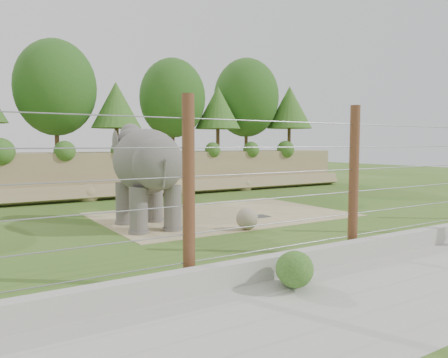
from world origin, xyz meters
TOP-DOWN VIEW (x-y plane):
  - ground at (0.00, 0.00)m, footprint 90.00×90.00m
  - back_embankment at (0.59, 12.68)m, footprint 30.00×5.52m
  - dirt_patch at (0.50, 3.00)m, footprint 10.00×7.00m
  - drain_grate at (1.33, 1.61)m, footprint 1.00×0.60m
  - elephant at (-3.24, 2.01)m, footprint 2.38×4.71m
  - stone_ball at (-0.51, -0.30)m, footprint 0.76×0.76m
  - retaining_wall at (0.00, -5.00)m, footprint 26.00×0.35m
  - walkway at (0.00, -7.00)m, footprint 26.00×4.00m
  - barrier_fence at (0.00, -4.50)m, footprint 20.26×0.26m
  - walkway_shrub at (-3.20, -5.80)m, footprint 0.78×0.78m

SIDE VIEW (x-z plane):
  - ground at x=0.00m, z-range 0.00..0.00m
  - walkway at x=0.00m, z-range 0.00..0.01m
  - dirt_patch at x=0.50m, z-range 0.00..0.02m
  - drain_grate at x=1.33m, z-range 0.02..0.05m
  - retaining_wall at x=0.00m, z-range 0.00..0.50m
  - walkway_shrub at x=-3.20m, z-range 0.01..0.79m
  - stone_ball at x=-0.51m, z-range 0.02..0.78m
  - elephant at x=-3.24m, z-range 0.00..3.68m
  - barrier_fence at x=0.00m, z-range 0.00..4.00m
  - back_embankment at x=0.59m, z-range -0.42..8.35m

